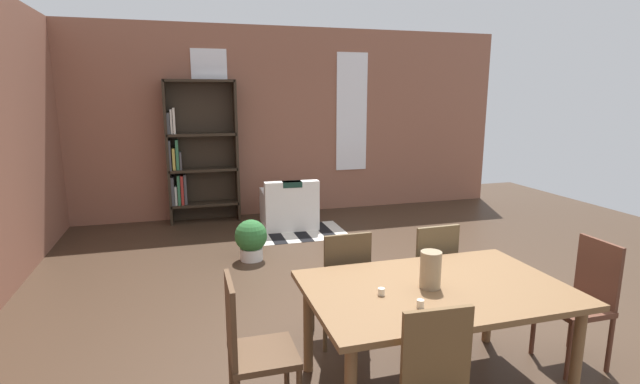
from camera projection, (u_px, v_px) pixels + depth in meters
name	position (u px, v px, depth m)	size (l,w,h in m)	color
ground_plane	(389.00, 327.00, 4.13)	(11.14, 11.14, 0.00)	#3C2B1D
back_wall_brick	(284.00, 122.00, 7.90)	(7.77, 0.12, 3.07)	#915B46
window_pane_0	(211.00, 114.00, 7.48)	(0.55, 0.02, 1.99)	white
window_pane_1	(352.00, 112.00, 8.13)	(0.55, 0.02, 1.99)	white
dining_table	(436.00, 297.00, 3.13)	(1.72, 1.10, 0.75)	brown
vase_on_table	(431.00, 270.00, 3.08)	(0.14, 0.14, 0.25)	#998466
tealight_candle_0	(381.00, 292.00, 2.97)	(0.04, 0.04, 0.05)	silver
tealight_candle_1	(420.00, 304.00, 2.80)	(0.04, 0.04, 0.05)	silver
dining_chair_far_left	(343.00, 283.00, 3.79)	(0.41, 0.41, 0.95)	#4E3D27
dining_chair_head_left	(251.00, 347.00, 2.82)	(0.40, 0.40, 0.95)	#503724
dining_chair_head_right	(583.00, 298.00, 3.50)	(0.40, 0.40, 0.95)	#563022
dining_chair_far_right	(429.00, 273.00, 4.00)	(0.41, 0.41, 0.95)	brown
bookshelf_tall	(197.00, 154.00, 7.37)	(1.09, 0.31, 2.21)	#2D2319
armchair_white	(289.00, 209.00, 7.22)	(0.84, 0.84, 0.75)	white
potted_plant_by_shelf	(251.00, 239.00, 5.74)	(0.39, 0.39, 0.50)	silver
striped_rug	(294.00, 233.00, 6.91)	(1.50, 0.95, 0.01)	black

